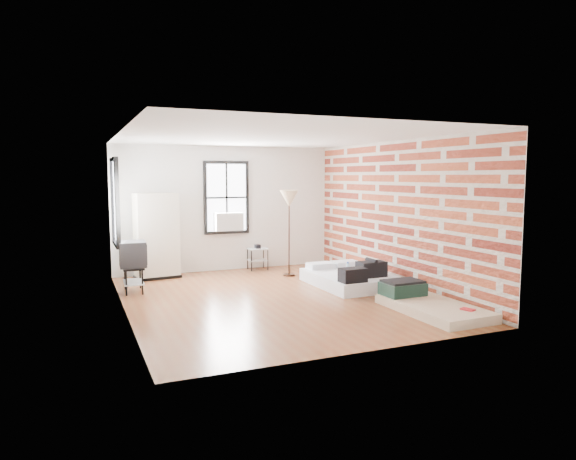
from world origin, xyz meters
name	(u,v)px	position (x,y,z in m)	size (l,w,h in m)	color
ground	(275,298)	(0.00, 0.00, 0.00)	(6.00, 6.00, 0.00)	brown
room_shell	(279,198)	(0.23, 0.36, 1.74)	(5.02, 6.02, 2.80)	silver
mattress_main	(351,278)	(1.75, 0.38, 0.16)	(1.37, 1.85, 0.59)	white
mattress_bare	(426,303)	(1.93, -1.69, 0.12)	(0.99, 1.85, 0.40)	#C7B18F
wardrobe	(156,236)	(-1.61, 2.65, 0.89)	(0.95, 0.62, 1.78)	black
side_table	(258,253)	(0.65, 2.72, 0.39)	(0.45, 0.36, 0.58)	black
floor_lamp	(289,202)	(1.04, 1.80, 1.58)	(0.39, 0.39, 1.83)	black
tv_stand	(133,256)	(-2.21, 1.47, 0.67)	(0.50, 0.68, 0.94)	black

